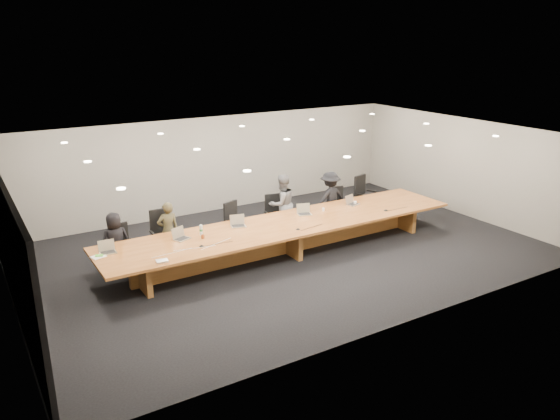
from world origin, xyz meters
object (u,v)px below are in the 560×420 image
object	(u,v)px
chair_far_right	(366,195)
laptop_d	(305,210)
mic_left	(202,246)
chair_left	(164,234)
person_a	(115,241)
conference_table	(287,232)
laptop_c	(238,221)
mic_center	(298,229)
laptop_a	(107,247)
laptop_b	(182,234)
chair_mid_right	(276,214)
laptop_e	(353,200)
person_b	(168,230)
person_c	(282,204)
chair_far_left	(125,245)
person_d	(330,198)
paper_cup_near	(323,209)
water_bottle	(201,230)
chair_mid_left	(237,223)
mic_right	(386,210)
av_box	(162,261)
paper_cup_far	(355,203)
chair_right	(339,205)
amber_mug	(203,237)

from	to	relation	value
chair_far_right	laptop_d	bearing A→B (deg)	-175.97
laptop_d	mic_left	xyz separation A→B (m)	(-3.07, -0.65, -0.12)
chair_left	person_a	xyz separation A→B (m)	(-1.15, -0.11, 0.08)
conference_table	laptop_c	xyz separation A→B (m)	(-1.09, 0.39, 0.36)
conference_table	mic_center	size ratio (longest dim) A/B	86.97
person_a	laptop_a	size ratio (longest dim) A/B	4.00
laptop_b	mic_left	size ratio (longest dim) A/B	3.21
chair_mid_right	laptop_e	xyz separation A→B (m)	(1.83, -0.93, 0.35)
person_b	laptop_c	bearing A→B (deg)	155.99
chair_far_right	person_c	bearing A→B (deg)	165.97
laptop_c	person_c	bearing A→B (deg)	41.13
chair_far_left	person_d	world-z (taller)	person_d
person_b	paper_cup_near	size ratio (longest dim) A/B	17.34
laptop_d	water_bottle	xyz separation A→B (m)	(-2.79, 0.00, -0.02)
chair_mid_left	water_bottle	bearing A→B (deg)	-165.65
person_d	person_c	bearing A→B (deg)	-8.62
laptop_e	water_bottle	distance (m)	4.35
mic_right	av_box	bearing A→B (deg)	-178.20
av_box	mic_left	world-z (taller)	av_box
conference_table	mic_left	size ratio (longest dim) A/B	85.07
paper_cup_near	mic_left	distance (m)	3.70
laptop_b	paper_cup_far	size ratio (longest dim) A/B	3.65
conference_table	chair_mid_left	world-z (taller)	chair_mid_left
laptop_a	laptop_b	world-z (taller)	laptop_b
conference_table	mic_center	world-z (taller)	mic_center
chair_right	laptop_a	distance (m)	6.63
person_b	mic_center	world-z (taller)	person_b
conference_table	av_box	bearing A→B (deg)	-168.44
chair_left	chair_mid_right	distance (m)	3.07
person_d	mic_center	xyz separation A→B (m)	(-2.13, -1.65, 0.01)
chair_far_right	mic_left	size ratio (longest dim) A/B	11.08
chair_far_right	paper_cup_far	xyz separation A→B (m)	(-1.20, -0.97, 0.21)
chair_mid_right	mic_left	bearing A→B (deg)	-139.12
laptop_e	amber_mug	bearing A→B (deg)	166.61
person_b	av_box	bearing A→B (deg)	70.28
person_c	laptop_c	xyz separation A→B (m)	(-1.73, -0.85, 0.09)
mic_center	laptop_c	bearing A→B (deg)	140.27
amber_mug	av_box	bearing A→B (deg)	-147.26
amber_mug	person_c	bearing A→B (deg)	22.55
chair_far_right	person_d	world-z (taller)	person_d
laptop_d	water_bottle	world-z (taller)	laptop_d
chair_mid_left	laptop_c	bearing A→B (deg)	-133.73
conference_table	chair_right	bearing A→B (deg)	25.31
conference_table	amber_mug	xyz separation A→B (m)	(-2.12, 0.10, 0.27)
chair_mid_right	mic_center	bearing A→B (deg)	-93.63
person_a	laptop_b	world-z (taller)	person_a
chair_right	laptop_e	xyz separation A→B (m)	(-0.15, -0.81, 0.37)
laptop_d	av_box	world-z (taller)	laptop_d
chair_far_left	laptop_b	distance (m)	1.43
laptop_e	mic_right	size ratio (longest dim) A/B	2.77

